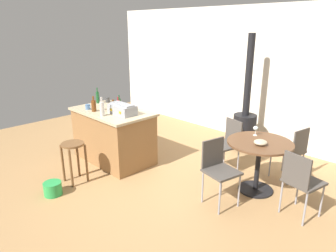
# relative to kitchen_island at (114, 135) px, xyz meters

# --- Properties ---
(ground_plane) EXTENTS (8.80, 8.80, 0.00)m
(ground_plane) POSITION_rel_kitchen_island_xyz_m (1.13, -0.00, -0.46)
(ground_plane) COLOR #A37A4C
(back_wall) EXTENTS (8.00, 0.10, 2.70)m
(back_wall) POSITION_rel_kitchen_island_xyz_m (1.13, 2.69, 0.89)
(back_wall) COLOR silver
(back_wall) RESTS_ON ground_plane
(kitchen_island) EXTENTS (1.46, 0.87, 0.92)m
(kitchen_island) POSITION_rel_kitchen_island_xyz_m (0.00, 0.00, 0.00)
(kitchen_island) COLOR olive
(kitchen_island) RESTS_ON ground_plane
(wooden_stool) EXTENTS (0.34, 0.34, 0.63)m
(wooden_stool) POSITION_rel_kitchen_island_xyz_m (0.24, -0.91, 0.01)
(wooden_stool) COLOR brown
(wooden_stool) RESTS_ON ground_plane
(dining_table) EXTENTS (0.91, 0.91, 0.76)m
(dining_table) POSITION_rel_kitchen_island_xyz_m (2.36, 0.82, 0.12)
(dining_table) COLOR black
(dining_table) RESTS_ON ground_plane
(folding_chair_near) EXTENTS (0.48, 0.48, 0.88)m
(folding_chair_near) POSITION_rel_kitchen_island_xyz_m (2.14, 0.15, 0.07)
(folding_chair_near) COLOR #47423D
(folding_chair_near) RESTS_ON ground_plane
(folding_chair_far) EXTENTS (0.48, 0.48, 0.87)m
(folding_chair_far) POSITION_rel_kitchen_island_xyz_m (3.05, 0.59, 0.06)
(folding_chair_far) COLOR #47423D
(folding_chair_far) RESTS_ON ground_plane
(folding_chair_left) EXTENTS (0.47, 0.47, 0.86)m
(folding_chair_left) POSITION_rel_kitchen_island_xyz_m (2.56, 1.49, 0.05)
(folding_chair_left) COLOR #47423D
(folding_chair_left) RESTS_ON ground_plane
(folding_chair_right) EXTENTS (0.48, 0.48, 0.86)m
(folding_chair_right) POSITION_rel_kitchen_island_xyz_m (1.67, 1.06, 0.05)
(folding_chair_right) COLOR #47423D
(folding_chair_right) RESTS_ON ground_plane
(wood_stove) EXTENTS (0.44, 0.45, 2.19)m
(wood_stove) POSITION_rel_kitchen_island_xyz_m (1.36, 2.10, 0.07)
(wood_stove) COLOR black
(wood_stove) RESTS_ON ground_plane
(toolbox) EXTENTS (0.48, 0.28, 0.18)m
(toolbox) POSITION_rel_kitchen_island_xyz_m (0.31, -0.01, 0.54)
(toolbox) COLOR gray
(toolbox) RESTS_ON kitchen_island
(bottle_0) EXTENTS (0.06, 0.06, 0.29)m
(bottle_0) POSITION_rel_kitchen_island_xyz_m (-0.63, 0.12, 0.57)
(bottle_0) COLOR #194C23
(bottle_0) RESTS_ON kitchen_island
(bottle_1) EXTENTS (0.06, 0.06, 0.23)m
(bottle_1) POSITION_rel_kitchen_island_xyz_m (0.03, 0.11, 0.54)
(bottle_1) COLOR maroon
(bottle_1) RESTS_ON kitchen_island
(bottle_2) EXTENTS (0.08, 0.08, 0.19)m
(bottle_2) POSITION_rel_kitchen_island_xyz_m (0.01, 0.02, 0.53)
(bottle_2) COLOR #603314
(bottle_2) RESTS_ON kitchen_island
(bottle_3) EXTENTS (0.08, 0.08, 0.26)m
(bottle_3) POSITION_rel_kitchen_island_xyz_m (-0.17, -0.25, 0.56)
(bottle_3) COLOR #603314
(bottle_3) RESTS_ON kitchen_island
(bottle_4) EXTENTS (0.07, 0.07, 0.31)m
(bottle_4) POSITION_rel_kitchen_island_xyz_m (0.17, -0.31, 0.58)
(bottle_4) COLOR #B7B2AD
(bottle_4) RESTS_ON kitchen_island
(bottle_5) EXTENTS (0.06, 0.06, 0.23)m
(bottle_5) POSITION_rel_kitchen_island_xyz_m (-0.05, 0.20, 0.55)
(bottle_5) COLOR #194C23
(bottle_5) RESTS_ON kitchen_island
(cup_0) EXTENTS (0.12, 0.08, 0.10)m
(cup_0) POSITION_rel_kitchen_island_xyz_m (-0.54, 0.29, 0.51)
(cup_0) COLOR #383838
(cup_0) RESTS_ON kitchen_island
(cup_1) EXTENTS (0.12, 0.09, 0.09)m
(cup_1) POSITION_rel_kitchen_island_xyz_m (-0.36, -0.25, 0.50)
(cup_1) COLOR #4C7099
(cup_1) RESTS_ON kitchen_island
(wine_glass) EXTENTS (0.07, 0.07, 0.14)m
(wine_glass) POSITION_rel_kitchen_island_xyz_m (2.18, 1.01, 0.41)
(wine_glass) COLOR silver
(wine_glass) RESTS_ON dining_table
(serving_bowl) EXTENTS (0.18, 0.18, 0.07)m
(serving_bowl) POSITION_rel_kitchen_island_xyz_m (2.42, 0.72, 0.34)
(serving_bowl) COLOR tan
(serving_bowl) RESTS_ON dining_table
(plastic_bucket) EXTENTS (0.25, 0.25, 0.19)m
(plastic_bucket) POSITION_rel_kitchen_island_xyz_m (0.38, -1.34, -0.37)
(plastic_bucket) COLOR green
(plastic_bucket) RESTS_ON ground_plane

